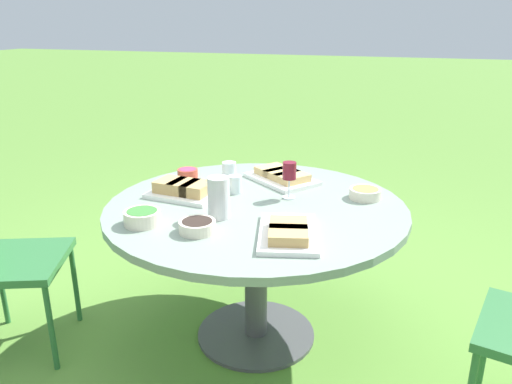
% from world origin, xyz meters
% --- Properties ---
extents(ground_plane, '(40.00, 40.00, 0.00)m').
position_xyz_m(ground_plane, '(0.00, 0.00, 0.00)').
color(ground_plane, '#5B8C38').
extents(dining_table, '(1.38, 1.38, 0.70)m').
position_xyz_m(dining_table, '(0.00, 0.00, 0.60)').
color(dining_table, '#4C4C51').
rests_on(dining_table, ground_plane).
extents(water_pitcher, '(0.10, 0.09, 0.18)m').
position_xyz_m(water_pitcher, '(0.10, 0.20, 0.79)').
color(water_pitcher, silver).
rests_on(water_pitcher, dining_table).
extents(wine_glass, '(0.06, 0.06, 0.18)m').
position_xyz_m(wine_glass, '(-0.12, -0.13, 0.83)').
color(wine_glass, silver).
rests_on(wine_glass, dining_table).
extents(platter_bread_main, '(0.34, 0.24, 0.07)m').
position_xyz_m(platter_bread_main, '(0.36, 0.01, 0.74)').
color(platter_bread_main, white).
rests_on(platter_bread_main, dining_table).
extents(platter_charcuterie, '(0.32, 0.43, 0.06)m').
position_xyz_m(platter_charcuterie, '(-0.24, 0.31, 0.73)').
color(platter_charcuterie, white).
rests_on(platter_charcuterie, dining_table).
extents(platter_sandwich_side, '(0.44, 0.41, 0.06)m').
position_xyz_m(platter_sandwich_side, '(-0.02, -0.38, 0.73)').
color(platter_sandwich_side, white).
rests_on(platter_sandwich_side, dining_table).
extents(bowl_fries, '(0.15, 0.15, 0.05)m').
position_xyz_m(bowl_fries, '(-0.46, -0.24, 0.73)').
color(bowl_fries, beige).
rests_on(bowl_fries, dining_table).
extents(bowl_salad, '(0.15, 0.15, 0.06)m').
position_xyz_m(bowl_salad, '(0.37, 0.37, 0.74)').
color(bowl_salad, beige).
rests_on(bowl_salad, dining_table).
extents(bowl_olives, '(0.15, 0.15, 0.05)m').
position_xyz_m(bowl_olives, '(0.12, 0.37, 0.73)').
color(bowl_olives, beige).
rests_on(bowl_olives, dining_table).
extents(bowl_dip_red, '(0.11, 0.11, 0.05)m').
position_xyz_m(bowl_dip_red, '(0.48, -0.26, 0.73)').
color(bowl_dip_red, '#B74733').
rests_on(bowl_dip_red, dining_table).
extents(cup_water_near, '(0.07, 0.07, 0.09)m').
position_xyz_m(cup_water_near, '(0.15, -0.12, 0.75)').
color(cup_water_near, silver).
rests_on(cup_water_near, dining_table).
extents(cup_water_far, '(0.07, 0.07, 0.11)m').
position_xyz_m(cup_water_far, '(0.24, -0.26, 0.76)').
color(cup_water_far, silver).
rests_on(cup_water_far, dining_table).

